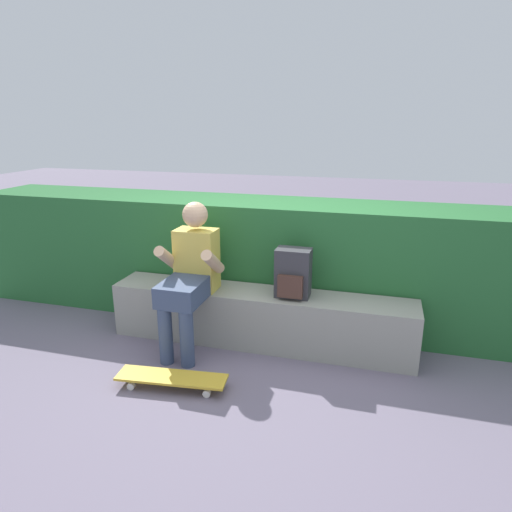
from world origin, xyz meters
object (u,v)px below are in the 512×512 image
Objects in this scene: bench_main at (260,318)px; person_skater at (190,272)px; skateboard_near_person at (172,378)px; backpack_on_bench at (293,274)px.

person_skater is (-0.54, -0.21, 0.43)m from bench_main.
person_skater is 0.86m from skateboard_near_person.
backpack_on_bench is (0.28, -0.01, 0.43)m from bench_main.
bench_main is 0.51m from backpack_on_bench.
bench_main is at bearing 178.04° from backpack_on_bench.
person_skater reaches higher than backpack_on_bench.
bench_main is 3.15× the size of skateboard_near_person.
backpack_on_bench reaches higher than skateboard_near_person.
person_skater reaches higher than bench_main.
skateboard_near_person is 2.04× the size of backpack_on_bench.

